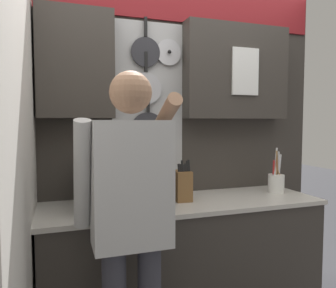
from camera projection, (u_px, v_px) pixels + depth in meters
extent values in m
cube|color=#38332D|center=(184.00, 265.00, 2.32)|extent=(1.91, 0.58, 0.85)
cube|color=beige|center=(184.00, 203.00, 2.29)|extent=(1.94, 0.61, 0.03)
cube|color=#38332D|center=(170.00, 143.00, 2.55)|extent=(2.51, 0.04, 2.55)
cube|color=#38332D|center=(76.00, 63.00, 2.20)|extent=(0.51, 0.16, 0.73)
cube|color=#38332D|center=(236.00, 72.00, 2.59)|extent=(0.86, 0.16, 0.73)
cube|color=#B2B2B2|center=(148.00, 107.00, 2.45)|extent=(0.54, 0.01, 1.25)
cylinder|color=#2D2D33|center=(146.00, 52.00, 2.39)|extent=(0.22, 0.02, 0.22)
cube|color=black|center=(146.00, 27.00, 2.37)|extent=(0.02, 0.02, 0.14)
cylinder|color=#B7B7BC|center=(146.00, 88.00, 2.41)|extent=(0.23, 0.02, 0.23)
cube|color=black|center=(146.00, 62.00, 2.39)|extent=(0.02, 0.02, 0.15)
cylinder|color=#2D2D33|center=(148.00, 129.00, 2.43)|extent=(0.25, 0.02, 0.25)
cube|color=black|center=(148.00, 103.00, 2.42)|extent=(0.02, 0.02, 0.14)
cylinder|color=#2D2D33|center=(146.00, 165.00, 2.45)|extent=(0.20, 0.02, 0.20)
cube|color=black|center=(146.00, 142.00, 2.43)|extent=(0.02, 0.02, 0.14)
cylinder|color=silver|center=(169.00, 52.00, 2.45)|extent=(0.19, 0.01, 0.19)
sphere|color=black|center=(169.00, 52.00, 2.43)|extent=(0.03, 0.03, 0.03)
cylinder|color=red|center=(128.00, 158.00, 2.40)|extent=(0.01, 0.01, 0.20)
ellipsoid|color=red|center=(128.00, 173.00, 2.41)|extent=(0.05, 0.01, 0.05)
cylinder|color=silver|center=(139.00, 157.00, 2.43)|extent=(0.01, 0.01, 0.19)
ellipsoid|color=silver|center=(139.00, 172.00, 2.43)|extent=(0.05, 0.01, 0.05)
cylinder|color=silver|center=(149.00, 159.00, 2.45)|extent=(0.01, 0.01, 0.23)
ellipsoid|color=silver|center=(149.00, 176.00, 2.46)|extent=(0.05, 0.01, 0.05)
cylinder|color=silver|center=(160.00, 158.00, 2.48)|extent=(0.01, 0.01, 0.23)
ellipsoid|color=silver|center=(160.00, 175.00, 2.49)|extent=(0.04, 0.01, 0.04)
cylinder|color=silver|center=(170.00, 158.00, 2.50)|extent=(0.01, 0.01, 0.23)
ellipsoid|color=silver|center=(170.00, 175.00, 2.51)|extent=(0.05, 0.01, 0.04)
cube|color=white|center=(245.00, 71.00, 2.51)|extent=(0.23, 0.02, 0.36)
cube|color=silver|center=(22.00, 157.00, 1.56)|extent=(0.04, 1.60, 2.55)
cube|color=black|center=(118.00, 183.00, 2.15)|extent=(0.49, 0.37, 0.30)
cube|color=black|center=(114.00, 189.00, 1.96)|extent=(0.27, 0.01, 0.19)
cube|color=#333338|center=(150.00, 187.00, 2.03)|extent=(0.11, 0.01, 0.23)
cube|color=brown|center=(182.00, 186.00, 2.30)|extent=(0.12, 0.16, 0.21)
cylinder|color=black|center=(179.00, 168.00, 2.25)|extent=(0.02, 0.03, 0.06)
cylinder|color=black|center=(181.00, 168.00, 2.25)|extent=(0.02, 0.03, 0.06)
cylinder|color=black|center=(182.00, 166.00, 2.26)|extent=(0.02, 0.03, 0.08)
cylinder|color=black|center=(184.00, 168.00, 2.26)|extent=(0.02, 0.03, 0.05)
cylinder|color=black|center=(186.00, 167.00, 2.26)|extent=(0.02, 0.03, 0.06)
cylinder|color=black|center=(187.00, 166.00, 2.27)|extent=(0.02, 0.03, 0.08)
cylinder|color=black|center=(189.00, 166.00, 2.27)|extent=(0.02, 0.03, 0.08)
cylinder|color=white|center=(276.00, 184.00, 2.56)|extent=(0.12, 0.12, 0.14)
cylinder|color=tan|center=(277.00, 172.00, 2.55)|extent=(0.02, 0.02, 0.21)
cylinder|color=red|center=(273.00, 173.00, 2.56)|extent=(0.03, 0.05, 0.20)
cylinder|color=silver|center=(279.00, 170.00, 2.55)|extent=(0.06, 0.04, 0.24)
cylinder|color=silver|center=(279.00, 168.00, 2.53)|extent=(0.06, 0.06, 0.27)
cylinder|color=tan|center=(278.00, 168.00, 2.54)|extent=(0.06, 0.02, 0.27)
cylinder|color=silver|center=(275.00, 167.00, 2.55)|extent=(0.07, 0.06, 0.29)
cylinder|color=black|center=(278.00, 173.00, 2.56)|extent=(0.04, 0.02, 0.19)
cylinder|color=tan|center=(276.00, 171.00, 2.55)|extent=(0.01, 0.02, 0.23)
cube|color=#BCBCBC|center=(131.00, 184.00, 1.60)|extent=(0.38, 0.22, 0.62)
sphere|color=#A87A5B|center=(131.00, 92.00, 1.57)|extent=(0.21, 0.21, 0.21)
cylinder|color=#BCBCBC|center=(82.00, 175.00, 1.56)|extent=(0.08, 0.24, 0.55)
cylinder|color=#A87A5B|center=(161.00, 124.00, 1.89)|extent=(0.08, 0.52, 0.33)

